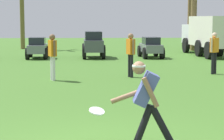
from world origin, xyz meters
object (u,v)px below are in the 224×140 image
at_px(parked_car_slot_b, 38,47).
at_px(parked_car_slot_d, 151,47).
at_px(teammate_deep, 214,49).
at_px(teammate_midfield, 52,53).
at_px(frisbee_thrower, 146,99).
at_px(frisbee_in_flight, 97,111).
at_px(teammate_near_sideline, 131,51).
at_px(box_truck, 206,34).
at_px(parked_car_slot_c, 93,44).
at_px(palm_tree_far_left, 22,1).

height_order(parked_car_slot_b, parked_car_slot_d, same).
bearing_deg(teammate_deep, teammate_midfield, -166.01).
distance_m(frisbee_thrower, frisbee_in_flight, 0.86).
bearing_deg(teammate_near_sideline, box_truck, 60.89).
bearing_deg(teammate_midfield, teammate_deep, 13.99).
distance_m(parked_car_slot_c, parked_car_slot_d, 3.05).
xyz_separation_m(teammate_midfield, parked_car_slot_c, (1.35, 8.47, -0.20)).
xyz_separation_m(frisbee_thrower, frisbee_in_flight, (-0.79, 0.22, -0.23)).
height_order(teammate_near_sideline, teammate_midfield, same).
relative_size(parked_car_slot_c, box_truck, 0.40).
bearing_deg(teammate_deep, parked_car_slot_b, 137.45).
xyz_separation_m(teammate_midfield, parked_car_slot_d, (4.40, 8.39, -0.38)).
bearing_deg(frisbee_thrower, teammate_deep, 68.44).
xyz_separation_m(frisbee_in_flight, parked_car_slot_b, (-3.01, 15.86, 0.01)).
bearing_deg(frisbee_thrower, parked_car_slot_b, 103.31).
bearing_deg(parked_car_slot_b, teammate_deep, -42.55).
xyz_separation_m(parked_car_slot_d, box_truck, (3.29, 1.29, 0.67)).
height_order(parked_car_slot_c, box_truck, box_truck).
height_order(teammate_midfield, parked_car_slot_c, teammate_midfield).
relative_size(frisbee_thrower, teammate_midfield, 0.90).
bearing_deg(teammate_midfield, teammate_near_sideline, 14.64).
relative_size(parked_car_slot_d, box_truck, 0.38).
bearing_deg(teammate_deep, frisbee_in_flight, -116.23).
bearing_deg(frisbee_thrower, teammate_near_sideline, 86.94).
relative_size(frisbee_thrower, palm_tree_far_left, 0.26).
distance_m(frisbee_thrower, parked_car_slot_b, 16.53).
bearing_deg(parked_car_slot_c, parked_car_slot_b, -176.79).
height_order(teammate_near_sideline, palm_tree_far_left, palm_tree_far_left).
bearing_deg(palm_tree_far_left, frisbee_thrower, -76.18).
xyz_separation_m(parked_car_slot_b, parked_car_slot_c, (2.92, 0.16, 0.18)).
distance_m(teammate_deep, palm_tree_far_left, 16.95).
relative_size(frisbee_in_flight, palm_tree_far_left, 0.07).
xyz_separation_m(frisbee_in_flight, palm_tree_far_left, (-4.91, 22.96, 2.71)).
height_order(teammate_midfield, parked_car_slot_d, teammate_midfield).
distance_m(frisbee_in_flight, teammate_deep, 10.06).
distance_m(teammate_near_sideline, teammate_midfield, 2.78).
bearing_deg(frisbee_in_flight, teammate_deep, 63.77).
bearing_deg(parked_car_slot_d, teammate_deep, -77.88).
height_order(frisbee_thrower, parked_car_slot_c, frisbee_thrower).
height_order(teammate_deep, box_truck, box_truck).
bearing_deg(teammate_midfield, frisbee_thrower, -73.98).
height_order(frisbee_in_flight, teammate_near_sideline, teammate_near_sideline).
relative_size(teammate_midfield, palm_tree_far_left, 0.29).
relative_size(box_truck, palm_tree_far_left, 1.11).
bearing_deg(frisbee_in_flight, parked_car_slot_c, 90.32).
bearing_deg(parked_car_slot_b, parked_car_slot_d, 0.79).
relative_size(teammate_deep, box_truck, 0.26).
xyz_separation_m(frisbee_in_flight, teammate_midfield, (-1.44, 7.56, 0.38)).
xyz_separation_m(frisbee_thrower, teammate_near_sideline, (0.45, 8.48, 0.15)).
bearing_deg(frisbee_thrower, parked_car_slot_d, 82.37).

